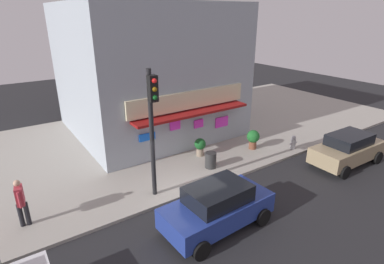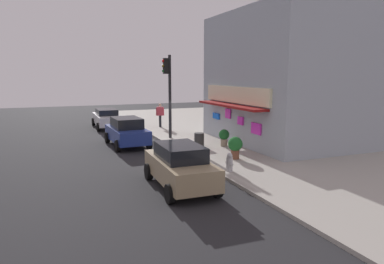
# 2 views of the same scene
# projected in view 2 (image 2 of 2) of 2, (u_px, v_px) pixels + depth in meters

# --- Properties ---
(ground_plane) EXTENTS (57.35, 57.35, 0.00)m
(ground_plane) POSITION_uv_depth(u_px,v_px,m) (163.00, 143.00, 21.28)
(ground_plane) COLOR #232326
(sidewalk) EXTENTS (38.23, 12.60, 0.13)m
(sidewalk) POSITION_uv_depth(u_px,v_px,m) (253.00, 135.00, 23.61)
(sidewalk) COLOR #A39E93
(sidewalk) RESTS_ON ground_plane
(corner_building) EXTENTS (9.02, 9.77, 7.50)m
(corner_building) POSITION_uv_depth(u_px,v_px,m) (302.00, 78.00, 21.25)
(corner_building) COLOR #9EA8B2
(corner_building) RESTS_ON sidewalk
(traffic_light) EXTENTS (0.32, 0.58, 5.14)m
(traffic_light) POSITION_uv_depth(u_px,v_px,m) (168.00, 85.00, 21.81)
(traffic_light) COLOR black
(traffic_light) RESTS_ON sidewalk
(fire_hydrant) EXTENTS (0.51, 0.27, 0.77)m
(fire_hydrant) POSITION_uv_depth(u_px,v_px,m) (229.00, 162.00, 14.59)
(fire_hydrant) COLOR #B2B2B7
(fire_hydrant) RESTS_ON sidewalk
(trash_can) EXTENTS (0.54, 0.54, 0.77)m
(trash_can) POSITION_uv_depth(u_px,v_px,m) (199.00, 140.00, 19.49)
(trash_can) COLOR #2D2D2D
(trash_can) RESTS_ON sidewalk
(pedestrian) EXTENTS (0.38, 0.62, 1.79)m
(pedestrian) POSITION_uv_depth(u_px,v_px,m) (160.00, 114.00, 26.78)
(pedestrian) COLOR black
(pedestrian) RESTS_ON sidewalk
(potted_plant_by_doorway) EXTENTS (0.59, 0.59, 0.95)m
(potted_plant_by_doorway) POSITION_uv_depth(u_px,v_px,m) (224.00, 136.00, 19.66)
(potted_plant_by_doorway) COLOR gray
(potted_plant_by_doorway) RESTS_ON sidewalk
(potted_plant_by_window) EXTENTS (0.69, 0.69, 1.06)m
(potted_plant_by_window) POSITION_uv_depth(u_px,v_px,m) (235.00, 146.00, 16.66)
(potted_plant_by_window) COLOR brown
(potted_plant_by_window) RESTS_ON sidewalk
(parked_car_blue) EXTENTS (4.04, 2.10, 1.64)m
(parked_car_blue) POSITION_uv_depth(u_px,v_px,m) (127.00, 132.00, 20.34)
(parked_car_blue) COLOR navy
(parked_car_blue) RESTS_ON ground_plane
(parked_car_tan) EXTENTS (4.05, 1.95, 1.60)m
(parked_car_tan) POSITION_uv_depth(u_px,v_px,m) (180.00, 166.00, 12.78)
(parked_car_tan) COLOR #9E8966
(parked_car_tan) RESTS_ON ground_plane
(parked_car_white) EXTENTS (4.43, 1.92, 1.47)m
(parked_car_white) POSITION_uv_depth(u_px,v_px,m) (107.00, 118.00, 27.27)
(parked_car_white) COLOR silver
(parked_car_white) RESTS_ON ground_plane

